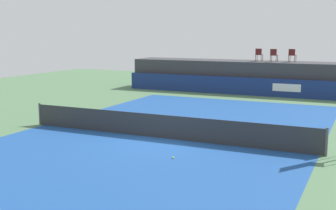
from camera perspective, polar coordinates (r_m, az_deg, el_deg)
The scene contains 11 objects.
ground_plane at distance 20.26m, azimuth 2.90°, elevation -2.50°, with size 48.00×48.00×0.00m, color #4C704C.
court_inner at distance 17.58m, azimuth -0.78°, elevation -4.32°, with size 12.00×22.00×0.00m, color #1C478C.
sponsor_wall at distance 30.04m, azimuth 10.48°, elevation 2.38°, with size 18.00×0.22×1.20m.
spectator_platform at distance 31.73m, azimuth 11.30°, elevation 3.63°, with size 18.00×2.80×2.20m, color #38383D.
spectator_chair_far_left at distance 31.49m, azimuth 11.74°, elevation 6.48°, with size 0.46×0.46×0.89m.
spectator_chair_left at distance 31.00m, azimuth 13.59°, elevation 6.37°, with size 0.46×0.46×0.89m.
spectator_chair_center at distance 31.25m, azimuth 15.84°, elevation 6.30°, with size 0.47×0.47×0.89m.
tennis_net at distance 17.48m, azimuth -0.78°, elevation -2.81°, with size 12.40×0.02×0.95m, color #2D2D2D.
net_post_near at distance 20.87m, azimuth -16.31°, elevation -1.12°, with size 0.10×0.10×1.00m, color #4C4C51.
net_post_far at distance 15.87m, azimuth 19.90°, elevation -4.54°, with size 0.10×0.10×1.00m, color #4C4C51.
tennis_ball at distance 14.76m, azimuth 0.66°, elevation -6.85°, with size 0.07×0.07×0.07m, color #D8EA33.
Camera 1 is at (7.41, -15.40, 4.15)m, focal length 46.90 mm.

